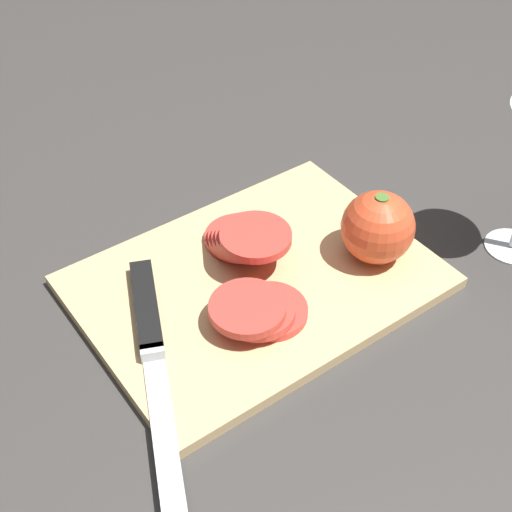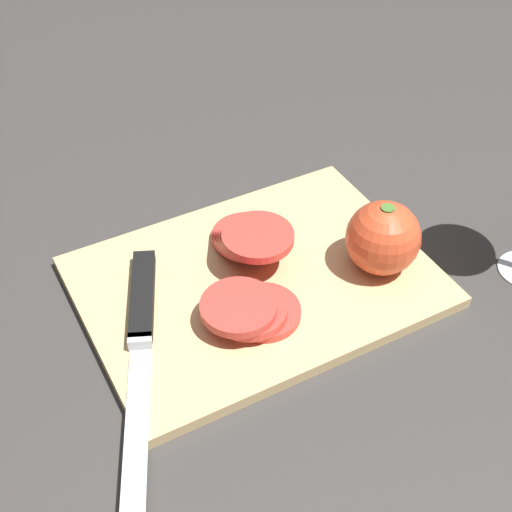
% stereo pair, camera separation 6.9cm
% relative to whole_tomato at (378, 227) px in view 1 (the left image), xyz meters
% --- Properties ---
extents(ground_plane, '(3.00, 3.00, 0.00)m').
position_rel_whole_tomato_xyz_m(ground_plane, '(0.14, -0.01, -0.05)').
color(ground_plane, '#383533').
extents(cutting_board, '(0.35, 0.26, 0.01)m').
position_rel_whole_tomato_xyz_m(cutting_board, '(0.12, -0.05, -0.05)').
color(cutting_board, tan).
rests_on(cutting_board, ground_plane).
extents(whole_tomato, '(0.08, 0.08, 0.08)m').
position_rel_whole_tomato_xyz_m(whole_tomato, '(0.00, 0.00, 0.00)').
color(whole_tomato, '#DB4C28').
rests_on(whole_tomato, cutting_board).
extents(knife, '(0.14, 0.28, 0.01)m').
position_rel_whole_tomato_xyz_m(knife, '(0.25, -0.05, -0.03)').
color(knife, silver).
rests_on(knife, cutting_board).
extents(tomato_slice_stack_near, '(0.10, 0.08, 0.03)m').
position_rel_whole_tomato_xyz_m(tomato_slice_stack_near, '(0.16, 0.00, -0.03)').
color(tomato_slice_stack_near, '#D63D33').
rests_on(tomato_slice_stack_near, cutting_board).
extents(tomato_slice_stack_far, '(0.08, 0.12, 0.04)m').
position_rel_whole_tomato_xyz_m(tomato_slice_stack_far, '(0.11, -0.08, -0.02)').
color(tomato_slice_stack_far, '#D63D33').
rests_on(tomato_slice_stack_far, cutting_board).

